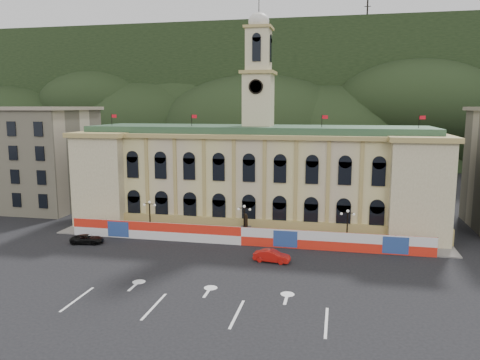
% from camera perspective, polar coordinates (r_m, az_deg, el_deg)
% --- Properties ---
extents(ground, '(260.00, 260.00, 0.00)m').
position_cam_1_polar(ground, '(50.39, -3.44, -12.78)').
color(ground, black).
rests_on(ground, ground).
extents(lane_markings, '(26.00, 10.00, 0.02)m').
position_cam_1_polar(lane_markings, '(45.96, -5.15, -15.01)').
color(lane_markings, white).
rests_on(lane_markings, ground).
extents(hill_ridge, '(230.00, 80.00, 64.00)m').
position_cam_1_polar(hill_ridge, '(167.54, 7.80, 9.17)').
color(hill_ridge, black).
rests_on(hill_ridge, ground).
extents(city_hall, '(56.20, 17.60, 37.10)m').
position_cam_1_polar(city_hall, '(74.58, 2.15, 0.63)').
color(city_hall, '#C6B48E').
rests_on(city_hall, ground).
extents(side_building_left, '(21.00, 17.00, 18.60)m').
position_cam_1_polar(side_building_left, '(94.63, -24.09, 2.53)').
color(side_building_left, '#C0B494').
rests_on(side_building_left, ground).
extents(hoarding_fence, '(50.00, 0.44, 2.50)m').
position_cam_1_polar(hoarding_fence, '(63.86, 0.22, -6.85)').
color(hoarding_fence, red).
rests_on(hoarding_fence, ground).
extents(pavement, '(56.00, 5.50, 0.16)m').
position_cam_1_polar(pavement, '(66.72, 0.64, -7.20)').
color(pavement, slate).
rests_on(pavement, ground).
extents(statue, '(1.40, 1.40, 3.72)m').
position_cam_1_polar(statue, '(66.65, 0.69, -6.22)').
color(statue, '#595651').
rests_on(statue, ground).
extents(lamp_left, '(1.96, 0.44, 5.15)m').
position_cam_1_polar(lamp_left, '(69.31, -10.93, -4.19)').
color(lamp_left, black).
rests_on(lamp_left, ground).
extents(lamp_center, '(1.96, 0.44, 5.15)m').
position_cam_1_polar(lamp_center, '(65.23, 0.52, -4.85)').
color(lamp_center, black).
rests_on(lamp_center, ground).
extents(lamp_right, '(1.96, 0.44, 5.15)m').
position_cam_1_polar(lamp_right, '(64.02, 12.95, -5.35)').
color(lamp_right, black).
rests_on(lamp_right, ground).
extents(red_sedan, '(2.53, 4.78, 1.46)m').
position_cam_1_polar(red_sedan, '(57.43, 3.90, -9.24)').
color(red_sedan, '#B8120D').
rests_on(red_sedan, ground).
extents(black_suv, '(3.54, 5.15, 1.24)m').
position_cam_1_polar(black_suv, '(68.01, -18.12, -6.86)').
color(black_suv, black).
rests_on(black_suv, ground).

